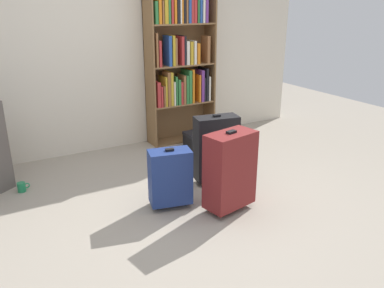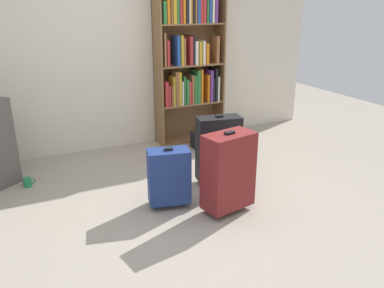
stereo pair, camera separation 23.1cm
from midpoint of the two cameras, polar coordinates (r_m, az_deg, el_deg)
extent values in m
plane|color=#9E9384|center=(3.61, 1.94, -9.77)|extent=(9.55, 9.55, 0.00)
cube|color=beige|center=(5.05, -8.82, 14.14)|extent=(5.46, 0.10, 2.60)
cube|color=brown|center=(5.01, -3.58, 10.90)|extent=(0.02, 0.30, 2.01)
cube|color=brown|center=(5.39, 5.22, 11.50)|extent=(0.02, 0.30, 2.01)
cube|color=brown|center=(5.31, 0.30, 11.45)|extent=(0.89, 0.02, 2.01)
cube|color=brown|center=(5.43, 0.91, 0.78)|extent=(0.85, 0.28, 0.02)
cube|color=brown|center=(5.28, 0.94, 5.95)|extent=(0.85, 0.28, 0.02)
cube|color=brown|center=(5.18, 0.98, 11.36)|extent=(0.85, 0.28, 0.02)
cube|color=brown|center=(5.13, 1.01, 16.93)|extent=(0.85, 0.28, 0.02)
cube|color=#B22D2D|center=(5.08, -2.80, 7.32)|extent=(0.04, 0.25, 0.32)
cube|color=#B22D2D|center=(5.07, -2.23, 6.99)|extent=(0.02, 0.19, 0.26)
cube|color=brown|center=(5.09, -1.89, 7.04)|extent=(0.02, 0.20, 0.26)
cube|color=gold|center=(5.10, -1.66, 7.70)|extent=(0.02, 0.21, 0.37)
cube|color=brown|center=(5.09, -1.16, 8.00)|extent=(0.04, 0.18, 0.43)
cube|color=gold|center=(5.13, -0.87, 8.07)|extent=(0.03, 0.23, 0.43)
cube|color=silver|center=(5.14, -0.43, 7.43)|extent=(0.02, 0.20, 0.31)
cube|color=#2D7238|center=(5.16, -0.21, 7.82)|extent=(0.02, 0.23, 0.37)
cube|color=#2D7238|center=(5.19, 0.15, 7.66)|extent=(0.04, 0.25, 0.32)
cube|color=#B22D2D|center=(5.20, 0.60, 7.49)|extent=(0.03, 0.21, 0.29)
cube|color=brown|center=(5.21, 0.99, 7.95)|extent=(0.03, 0.22, 0.37)
cube|color=#2D7238|center=(5.24, 1.32, 7.99)|extent=(0.03, 0.24, 0.37)
cube|color=#2D7238|center=(5.25, 1.77, 8.36)|extent=(0.04, 0.24, 0.43)
cube|color=orange|center=(5.25, 2.27, 8.41)|extent=(0.03, 0.21, 0.44)
cube|color=orange|center=(5.29, 3.29, 8.05)|extent=(0.02, 0.18, 0.36)
cube|color=#66337F|center=(5.32, 3.66, 8.41)|extent=(0.04, 0.20, 0.42)
cube|color=black|center=(5.34, 4.03, 7.89)|extent=(0.02, 0.18, 0.32)
cube|color=black|center=(5.37, 4.20, 8.61)|extent=(0.03, 0.25, 0.43)
cube|color=silver|center=(5.37, 4.71, 8.01)|extent=(0.02, 0.18, 0.33)
cube|color=brown|center=(4.95, -2.82, 13.40)|extent=(0.03, 0.17, 0.40)
cube|color=#B22D2D|center=(4.97, -2.36, 12.92)|extent=(0.03, 0.17, 0.31)
cube|color=#264C99|center=(5.03, -0.97, 13.30)|extent=(0.04, 0.19, 0.36)
cube|color=gold|center=(5.08, -0.60, 13.38)|extent=(0.03, 0.25, 0.37)
cube|color=brown|center=(5.09, -0.24, 13.22)|extent=(0.03, 0.24, 0.34)
cube|color=#B22D2D|center=(5.13, 0.69, 13.36)|extent=(0.03, 0.25, 0.35)
cube|color=black|center=(5.15, 1.03, 13.41)|extent=(0.03, 0.25, 0.36)
cube|color=silver|center=(5.17, 1.45, 13.07)|extent=(0.04, 0.25, 0.29)
cube|color=gold|center=(5.18, 2.08, 13.03)|extent=(0.04, 0.22, 0.28)
cube|color=silver|center=(5.19, 2.62, 13.09)|extent=(0.03, 0.20, 0.29)
cube|color=orange|center=(5.22, 3.10, 12.93)|extent=(0.04, 0.20, 0.26)
cube|color=brown|center=(5.27, 4.65, 13.43)|extent=(0.04, 0.17, 0.34)
cube|color=#2D7238|center=(4.95, -3.00, 18.41)|extent=(0.04, 0.24, 0.26)
cube|color=orange|center=(4.94, -2.35, 19.40)|extent=(0.04, 0.18, 0.43)
cube|color=brown|center=(4.97, -1.94, 18.45)|extent=(0.02, 0.19, 0.26)
cube|color=gold|center=(4.99, -1.55, 19.36)|extent=(0.04, 0.22, 0.42)
cube|color=#2D7238|center=(5.02, -1.14, 18.93)|extent=(0.03, 0.24, 0.34)
cube|color=#B22D2D|center=(5.01, -0.59, 19.23)|extent=(0.03, 0.19, 0.39)
cube|color=orange|center=(5.02, -0.08, 19.40)|extent=(0.03, 0.16, 0.43)
cube|color=black|center=(5.06, 0.25, 18.74)|extent=(0.04, 0.21, 0.31)
cube|color=silver|center=(5.08, 0.55, 19.12)|extent=(0.02, 0.23, 0.37)
cube|color=orange|center=(5.06, 0.94, 19.18)|extent=(0.02, 0.17, 0.39)
cube|color=black|center=(5.08, 1.22, 18.54)|extent=(0.02, 0.18, 0.27)
cube|color=brown|center=(5.11, 1.45, 19.03)|extent=(0.02, 0.22, 0.36)
cube|color=#264C99|center=(5.12, 1.97, 19.38)|extent=(0.03, 0.19, 0.42)
cube|color=#B22D2D|center=(5.13, 2.37, 19.31)|extent=(0.03, 0.18, 0.41)
cube|color=#B22D2D|center=(5.15, 2.75, 18.53)|extent=(0.04, 0.19, 0.27)
cube|color=#2D7238|center=(5.16, 3.27, 19.33)|extent=(0.02, 0.17, 0.42)
cube|color=#264C99|center=(5.20, 3.51, 18.76)|extent=(0.03, 0.21, 0.31)
cube|color=silver|center=(5.21, 4.01, 19.21)|extent=(0.03, 0.19, 0.39)
cube|color=#66337F|center=(5.24, 4.34, 18.78)|extent=(0.04, 0.22, 0.32)
cylinder|color=#1E7F4C|center=(4.34, -21.26, -5.17)|extent=(0.08, 0.08, 0.10)
torus|color=#1E7F4C|center=(4.34, -20.58, -5.01)|extent=(0.06, 0.01, 0.06)
cube|color=black|center=(5.11, 3.60, 0.50)|extent=(0.39, 0.25, 0.18)
cube|color=black|center=(5.08, 3.62, 1.52)|extent=(0.40, 0.26, 0.04)
cube|color=navy|center=(3.58, -1.49, -4.69)|extent=(0.41, 0.28, 0.50)
cube|color=black|center=(3.47, -1.53, -0.78)|extent=(0.08, 0.06, 0.02)
cylinder|color=black|center=(3.68, -3.48, -8.78)|extent=(0.06, 0.06, 0.05)
cylinder|color=black|center=(3.72, 0.55, -8.37)|extent=(0.06, 0.06, 0.05)
cube|color=maroon|center=(3.49, 7.16, -3.88)|extent=(0.49, 0.33, 0.68)
cube|color=black|center=(3.36, 7.42, 1.60)|extent=(0.10, 0.06, 0.02)
cylinder|color=black|center=(3.56, 5.05, -9.92)|extent=(0.06, 0.06, 0.05)
cylinder|color=black|center=(3.75, 8.68, -8.41)|extent=(0.06, 0.06, 0.05)
cube|color=black|center=(4.02, 5.47, -0.66)|extent=(0.47, 0.28, 0.66)
cube|color=black|center=(3.92, 5.64, 4.01)|extent=(0.08, 0.05, 0.02)
cylinder|color=black|center=(4.12, 3.30, -5.50)|extent=(0.06, 0.06, 0.05)
cylinder|color=black|center=(4.21, 7.28, -5.00)|extent=(0.06, 0.06, 0.05)
camera|label=1|loc=(0.12, -88.18, 0.66)|focal=37.01mm
camera|label=2|loc=(0.12, 91.82, -0.66)|focal=37.01mm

